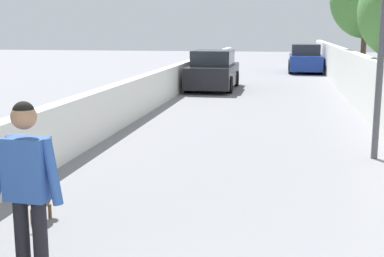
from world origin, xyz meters
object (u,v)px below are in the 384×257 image
(dog, at_px, (42,199))
(car_far, at_px, (305,59))
(car_near, at_px, (213,71))
(person_skateboarder, at_px, (28,181))

(dog, xyz_separation_m, car_far, (23.90, -4.02, 0.44))
(dog, xyz_separation_m, car_near, (14.71, -0.13, 0.44))
(car_far, bearing_deg, dog, 170.45)
(dog, height_order, car_far, car_far)
(car_near, bearing_deg, person_skateboarder, -177.76)
(person_skateboarder, xyz_separation_m, car_far, (25.67, -3.25, -0.36))
(dog, bearing_deg, car_far, -9.55)
(person_skateboarder, relative_size, car_near, 0.41)
(car_near, bearing_deg, dog, 179.49)
(car_near, distance_m, car_far, 9.98)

